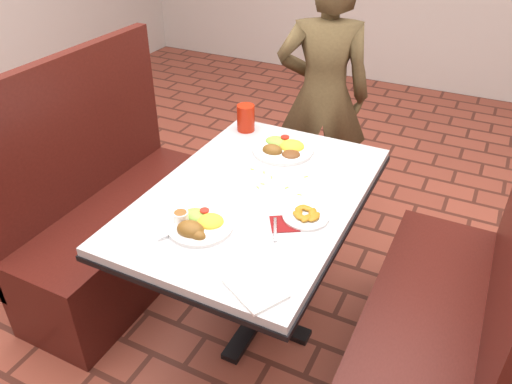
# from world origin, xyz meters

# --- Properties ---
(dining_table) EXTENTS (0.81, 1.21, 0.75)m
(dining_table) POSITION_xyz_m (0.00, 0.00, 0.65)
(dining_table) COLOR #BBBEC0
(dining_table) RESTS_ON ground
(booth_bench_left) EXTENTS (0.47, 1.20, 1.17)m
(booth_bench_left) POSITION_xyz_m (-0.80, 0.00, 0.33)
(booth_bench_left) COLOR #491610
(booth_bench_left) RESTS_ON ground
(booth_bench_right) EXTENTS (0.47, 1.20, 1.17)m
(booth_bench_right) POSITION_xyz_m (0.80, 0.00, 0.33)
(booth_bench_right) COLOR #491610
(booth_bench_right) RESTS_ON ground
(diner_person) EXTENTS (0.63, 0.52, 1.49)m
(diner_person) POSITION_xyz_m (-0.11, 1.08, 0.75)
(diner_person) COLOR brown
(diner_person) RESTS_ON ground
(near_dinner_plate) EXTENTS (0.24, 0.24, 0.07)m
(near_dinner_plate) POSITION_xyz_m (-0.08, -0.31, 0.78)
(near_dinner_plate) COLOR white
(near_dinner_plate) RESTS_ON dining_table
(far_dinner_plate) EXTENTS (0.28, 0.28, 0.07)m
(far_dinner_plate) POSITION_xyz_m (-0.04, 0.37, 0.78)
(far_dinner_plate) COLOR white
(far_dinner_plate) RESTS_ON dining_table
(plantain_plate) EXTENTS (0.18, 0.18, 0.03)m
(plantain_plate) POSITION_xyz_m (0.25, -0.08, 0.76)
(plantain_plate) COLOR white
(plantain_plate) RESTS_ON dining_table
(maroon_napkin) EXTENTS (0.14, 0.14, 0.00)m
(maroon_napkin) POSITION_xyz_m (0.19, -0.15, 0.75)
(maroon_napkin) COLOR maroon
(maroon_napkin) RESTS_ON dining_table
(spoon_utensil) EXTENTS (0.07, 0.13, 0.00)m
(spoon_utensil) POSITION_xyz_m (0.18, -0.20, 0.76)
(spoon_utensil) COLOR silver
(spoon_utensil) RESTS_ON dining_table
(red_tumbler) EXTENTS (0.09, 0.09, 0.13)m
(red_tumbler) POSITION_xyz_m (-0.30, 0.49, 0.82)
(red_tumbler) COLOR #AD1D0B
(red_tumbler) RESTS_ON dining_table
(paper_napkin) EXTENTS (0.23, 0.21, 0.01)m
(paper_napkin) POSITION_xyz_m (0.25, -0.50, 0.76)
(paper_napkin) COLOR white
(paper_napkin) RESTS_ON dining_table
(knife_utensil) EXTENTS (0.08, 0.16, 0.00)m
(knife_utensil) POSITION_xyz_m (-0.10, -0.32, 0.76)
(knife_utensil) COLOR silver
(knife_utensil) RESTS_ON dining_table
(fork_utensil) EXTENTS (0.07, 0.14, 0.00)m
(fork_utensil) POSITION_xyz_m (-0.13, -0.37, 0.76)
(fork_utensil) COLOR silver
(fork_utensil) RESTS_ON dining_table
(lettuce_shreds) EXTENTS (0.28, 0.32, 0.00)m
(lettuce_shreds) POSITION_xyz_m (0.04, 0.06, 0.75)
(lettuce_shreds) COLOR #89AF46
(lettuce_shreds) RESTS_ON dining_table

